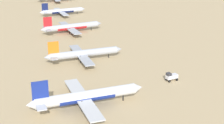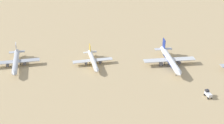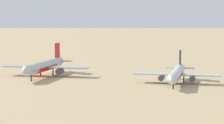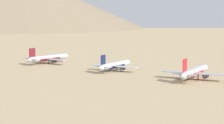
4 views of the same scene
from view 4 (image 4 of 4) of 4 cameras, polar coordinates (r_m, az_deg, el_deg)
name	(u,v)px [view 4 (image 4 of 4)]	position (r m, az deg, el deg)	size (l,w,h in m)	color
parked_jet_4	(195,72)	(214.35, 10.93, -1.29)	(40.28, 32.94, 11.65)	#B2B7C1
parked_jet_5	(115,65)	(242.01, 0.41, -0.42)	(35.50, 28.98, 10.25)	silver
parked_jet_6	(48,58)	(282.18, -8.46, 0.53)	(38.00, 30.78, 10.98)	#B2B7C1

